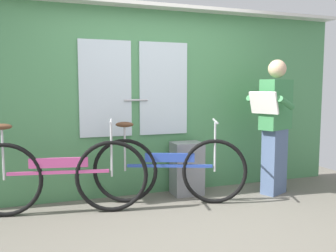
% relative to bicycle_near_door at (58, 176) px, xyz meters
% --- Properties ---
extents(ground_plane, '(6.09, 4.40, 0.04)m').
position_rel_bicycle_near_door_xyz_m(ground_plane, '(1.11, -0.96, -0.42)').
color(ground_plane, '#666056').
extents(train_door_wall, '(5.09, 0.28, 2.24)m').
position_rel_bicycle_near_door_xyz_m(train_door_wall, '(1.11, 0.43, 0.77)').
color(train_door_wall, '#4C8C56').
rests_on(train_door_wall, ground_plane).
extents(bicycle_near_door, '(1.79, 0.52, 0.96)m').
position_rel_bicycle_near_door_xyz_m(bicycle_near_door, '(0.00, 0.00, 0.00)').
color(bicycle_near_door, black).
rests_on(bicycle_near_door, ground_plane).
extents(bicycle_leaning_behind, '(1.63, 0.72, 0.94)m').
position_rel_bicycle_near_door_xyz_m(bicycle_leaning_behind, '(1.18, -0.03, -0.01)').
color(bicycle_leaning_behind, black).
rests_on(bicycle_leaning_behind, ground_plane).
extents(passenger_reading_newspaper, '(0.62, 0.56, 1.62)m').
position_rel_bicycle_near_door_xyz_m(passenger_reading_newspaper, '(2.51, -0.11, 0.45)').
color(passenger_reading_newspaper, slate).
rests_on(passenger_reading_newspaper, ground_plane).
extents(trash_bin_by_wall, '(0.36, 0.28, 0.64)m').
position_rel_bicycle_near_door_xyz_m(trash_bin_by_wall, '(1.50, 0.22, -0.08)').
color(trash_bin_by_wall, gray).
rests_on(trash_bin_by_wall, ground_plane).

